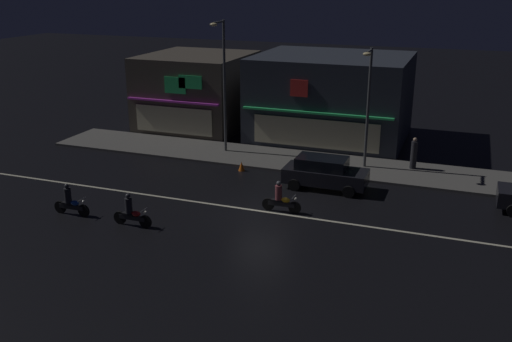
{
  "coord_description": "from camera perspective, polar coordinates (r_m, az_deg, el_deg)",
  "views": [
    {
      "loc": [
        8.56,
        -23.54,
        10.52
      ],
      "look_at": [
        -1.34,
        3.07,
        0.87
      ],
      "focal_mm": 40.28,
      "sensor_mm": 36.0,
      "label": 1
    }
  ],
  "objects": [
    {
      "name": "sidewalk_far",
      "position": [
        34.17,
        4.92,
        0.9
      ],
      "size": [
        32.83,
        4.16,
        0.14
      ],
      "primitive_type": "cube",
      "color": "#5B5954",
      "rests_on": "ground"
    },
    {
      "name": "pedestrian_on_sidewalk",
      "position": [
        33.67,
        15.4,
        1.62
      ],
      "size": [
        0.36,
        0.36,
        1.81
      ],
      "rotation": [
        0.0,
        0.0,
        4.55
      ],
      "color": "#232328",
      "rests_on": "sidewalk_far"
    },
    {
      "name": "streetlamp_west",
      "position": [
        34.9,
        -3.28,
        9.29
      ],
      "size": [
        0.44,
        1.64,
        7.98
      ],
      "color": "#47494C",
      "rests_on": "sidewalk_far"
    },
    {
      "name": "lane_divider_stripe",
      "position": [
        27.16,
        0.4,
        -4.0
      ],
      "size": [
        31.19,
        0.16,
        0.01
      ],
      "primitive_type": "cube",
      "color": "beige",
      "rests_on": "ground"
    },
    {
      "name": "parked_car_trailing",
      "position": [
        29.98,
        6.82,
        -0.14
      ],
      "size": [
        4.3,
        1.98,
        1.67
      ],
      "rotation": [
        0.0,
        0.0,
        3.14
      ],
      "color": "black",
      "rests_on": "ground"
    },
    {
      "name": "motorcycle_opposite_lane",
      "position": [
        26.89,
        2.44,
        -2.81
      ],
      "size": [
        1.9,
        0.6,
        1.52
      ],
      "rotation": [
        0.0,
        0.0,
        -0.08
      ],
      "color": "black",
      "rests_on": "ground"
    },
    {
      "name": "motorcycle_trailing_far",
      "position": [
        25.97,
        -12.3,
        -4.06
      ],
      "size": [
        1.9,
        0.6,
        1.52
      ],
      "rotation": [
        0.0,
        0.0,
        3.06
      ],
      "color": "black",
      "rests_on": "ground"
    },
    {
      "name": "traffic_cone",
      "position": [
        32.67,
        -1.45,
        0.49
      ],
      "size": [
        0.36,
        0.36,
        0.55
      ],
      "primitive_type": "cone",
      "color": "orange",
      "rests_on": "ground"
    },
    {
      "name": "motorcycle_following",
      "position": [
        27.89,
        -17.97,
        -2.95
      ],
      "size": [
        1.9,
        0.6,
        1.52
      ],
      "rotation": [
        0.0,
        0.0,
        3.07
      ],
      "color": "black",
      "rests_on": "ground"
    },
    {
      "name": "storefront_center_block",
      "position": [
        39.37,
        7.52,
        7.29
      ],
      "size": [
        9.98,
        8.51,
        5.59
      ],
      "color": "#2D333D",
      "rests_on": "ground"
    },
    {
      "name": "streetlamp_mid",
      "position": [
        32.43,
        11.06,
        7.08
      ],
      "size": [
        0.44,
        1.64,
        6.74
      ],
      "color": "#47494C",
      "rests_on": "sidewalk_far"
    },
    {
      "name": "storefront_left_block",
      "position": [
        42.31,
        -5.82,
        7.92
      ],
      "size": [
        7.11,
        7.76,
        5.25
      ],
      "color": "#4C443A",
      "rests_on": "ground"
    },
    {
      "name": "ground_plane",
      "position": [
        27.16,
        0.4,
        -4.01
      ],
      "size": [
        140.0,
        140.0,
        0.0
      ],
      "primitive_type": "plane",
      "color": "black"
    }
  ]
}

